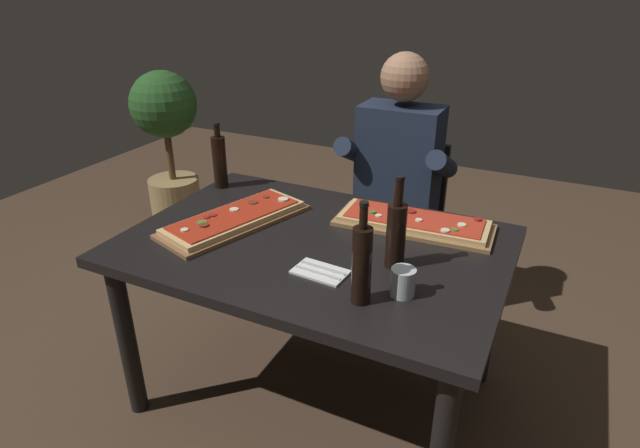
# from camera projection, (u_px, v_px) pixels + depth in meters

# --- Properties ---
(ground_plane) EXTENTS (6.40, 6.40, 0.00)m
(ground_plane) POSITION_uv_depth(u_px,v_px,m) (315.00, 392.00, 2.28)
(ground_plane) COLOR #4C3828
(dining_table) EXTENTS (1.40, 0.96, 0.74)m
(dining_table) POSITION_uv_depth(u_px,v_px,m) (314.00, 263.00, 2.00)
(dining_table) COLOR black
(dining_table) RESTS_ON ground_plane
(pizza_rectangular_front) EXTENTS (0.62, 0.27, 0.05)m
(pizza_rectangular_front) POSITION_uv_depth(u_px,v_px,m) (413.00, 222.00, 2.06)
(pizza_rectangular_front) COLOR olive
(pizza_rectangular_front) RESTS_ON dining_table
(pizza_rectangular_left) EXTENTS (0.42, 0.66, 0.05)m
(pizza_rectangular_left) POSITION_uv_depth(u_px,v_px,m) (235.00, 218.00, 2.09)
(pizza_rectangular_left) COLOR brown
(pizza_rectangular_left) RESTS_ON dining_table
(wine_bottle_dark) EXTENTS (0.06, 0.06, 0.30)m
(wine_bottle_dark) POSITION_uv_depth(u_px,v_px,m) (220.00, 161.00, 2.40)
(wine_bottle_dark) COLOR black
(wine_bottle_dark) RESTS_ON dining_table
(oil_bottle_amber) EXTENTS (0.07, 0.07, 0.33)m
(oil_bottle_amber) POSITION_uv_depth(u_px,v_px,m) (396.00, 232.00, 1.74)
(oil_bottle_amber) COLOR black
(oil_bottle_amber) RESTS_ON dining_table
(vinegar_bottle_green) EXTENTS (0.06, 0.06, 0.33)m
(vinegar_bottle_green) POSITION_uv_depth(u_px,v_px,m) (362.00, 263.00, 1.55)
(vinegar_bottle_green) COLOR black
(vinegar_bottle_green) RESTS_ON dining_table
(tumbler_near_camera) EXTENTS (0.08, 0.08, 0.09)m
(tumbler_near_camera) POSITION_uv_depth(u_px,v_px,m) (403.00, 284.00, 1.62)
(tumbler_near_camera) COLOR silver
(tumbler_near_camera) RESTS_ON dining_table
(napkin_cutlery_set) EXTENTS (0.19, 0.12, 0.01)m
(napkin_cutlery_set) POSITION_uv_depth(u_px,v_px,m) (320.00, 272.00, 1.75)
(napkin_cutlery_set) COLOR white
(napkin_cutlery_set) RESTS_ON dining_table
(diner_chair) EXTENTS (0.44, 0.44, 0.87)m
(diner_chair) POSITION_uv_depth(u_px,v_px,m) (399.00, 218.00, 2.73)
(diner_chair) COLOR black
(diner_chair) RESTS_ON ground_plane
(seated_diner) EXTENTS (0.53, 0.41, 1.33)m
(seated_diner) POSITION_uv_depth(u_px,v_px,m) (395.00, 180.00, 2.53)
(seated_diner) COLOR #23232D
(seated_diner) RESTS_ON ground_plane
(potted_plant_corner) EXTENTS (0.42, 0.42, 1.10)m
(potted_plant_corner) POSITION_uv_depth(u_px,v_px,m) (169.00, 145.00, 3.41)
(potted_plant_corner) COLOR tan
(potted_plant_corner) RESTS_ON ground_plane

